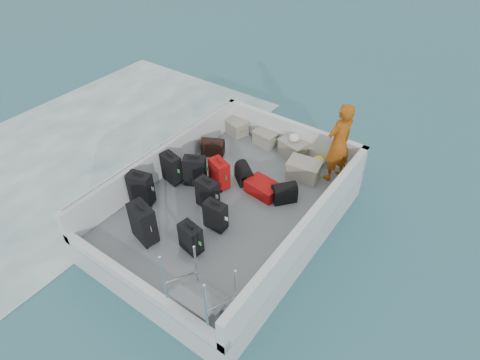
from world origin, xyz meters
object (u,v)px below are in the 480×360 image
Objects in this scene: suitcase_7 at (216,216)px; suitcase_3 at (143,223)px; crate_0 at (236,127)px; crate_1 at (265,139)px; suitcase_0 at (141,189)px; suitcase_2 at (195,171)px; passenger at (339,143)px; suitcase_8 at (263,188)px; suitcase_5 at (219,174)px; crate_2 at (293,149)px; suitcase_4 at (207,194)px; suitcase_6 at (191,238)px; suitcase_1 at (171,168)px; crate_3 at (304,171)px.

suitcase_3 is at bearing -132.43° from suitcase_7.
suitcase_7 is at bearing -60.55° from crate_0.
suitcase_0 is at bearing -105.34° from crate_1.
suitcase_2 is at bearing 113.23° from suitcase_3.
passenger is (1.86, -0.20, 0.72)m from crate_1.
suitcase_8 is (1.33, 0.55, -0.19)m from suitcase_2.
suitcase_2 is 1.05× the size of suitcase_5.
suitcase_8 is 0.39× the size of passenger.
passenger reaches higher than suitcase_3.
passenger is at bearing -10.28° from crate_2.
suitcase_4 is 0.67m from suitcase_5.
crate_0 is at bearing 123.92° from suitcase_6.
suitcase_0 reaches higher than suitcase_5.
passenger reaches higher than crate_1.
suitcase_5 is at bearing 124.23° from suitcase_7.
crate_2 is (1.60, 2.29, -0.15)m from suitcase_1.
suitcase_6 is (0.48, -1.04, -0.03)m from suitcase_4.
suitcase_3 is 1.30× the size of suitcase_7.
crate_2 is (1.61, 3.14, -0.17)m from suitcase_0.
suitcase_4 is at bearing 2.45° from suitcase_1.
suitcase_7 is 2.93m from crate_1.
suitcase_2 is 2.13m from crate_0.
suitcase_0 is 0.98m from suitcase_3.
suitcase_6 is (1.58, -1.21, -0.04)m from suitcase_1.
crate_2 reaches higher than crate_0.
suitcase_1 is at bearing -29.56° from passenger.
suitcase_5 is (0.90, 0.46, -0.02)m from suitcase_1.
suitcase_6 reaches higher than suitcase_8.
suitcase_6 is 0.84× the size of suitcase_8.
suitcase_6 is 3.58m from crate_1.
crate_3 is at bearing -24.03° from crate_1.
crate_1 is (0.86, 3.14, -0.20)m from suitcase_0.
suitcase_1 is 0.86× the size of suitcase_3.
suitcase_2 is 1.37m from suitcase_7.
suitcase_2 is 0.77m from suitcase_4.
crate_0 is (-0.01, 2.29, -0.16)m from suitcase_1.
crate_0 is 0.86× the size of crate_3.
passenger is at bearing -28.35° from suitcase_8.
crate_3 is (1.48, 3.18, -0.18)m from suitcase_3.
crate_0 is (-1.60, 2.83, -0.12)m from suitcase_7.
suitcase_1 is at bearing 120.61° from suitcase_8.
suitcase_5 is 1.84m from crate_1.
suitcase_4 is at bearing 15.35° from suitcase_0.
suitcase_2 is at bearing -27.65° from passenger.
suitcase_3 is 1.12× the size of suitcase_8.
suitcase_8 is at bearing -83.46° from crate_2.
suitcase_8 is (0.19, 1.32, -0.16)m from suitcase_7.
crate_3 is at bearing -28.77° from passenger.
suitcase_4 is 2.49m from crate_1.
suitcase_4 is 1.10× the size of suitcase_6.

